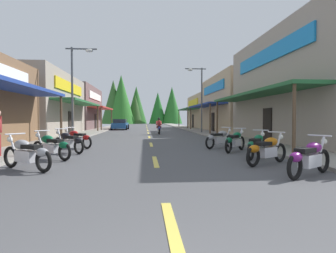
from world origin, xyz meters
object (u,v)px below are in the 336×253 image
object	(u,v)px
motorcycle_parked_right_1	(267,149)
motorcycle_parked_left_1	(51,146)
motorcycle_parked_right_2	(257,145)
motorcycle_parked_left_2	(69,141)
streetlamp_left	(77,80)
parked_car_curbside	(120,124)
streetlamp_right	(199,91)
motorcycle_parked_right_4	(220,138)
motorcycle_parked_left_0	(27,153)
motorcycle_parked_right_3	(235,141)
rider_cruising_lead	(159,127)
motorcycle_parked_left_3	(77,138)
motorcycle_parked_right_0	(309,157)

from	to	relation	value
motorcycle_parked_right_1	motorcycle_parked_left_1	bearing A→B (deg)	133.93
motorcycle_parked_right_2	motorcycle_parked_left_2	xyz separation A→B (m)	(-7.39, 2.18, 0.00)
streetlamp_left	parked_car_curbside	bearing A→B (deg)	85.80
streetlamp_left	streetlamp_right	distance (m)	12.28
motorcycle_parked_right_4	motorcycle_parked_left_0	world-z (taller)	same
motorcycle_parked_right_3	motorcycle_parked_right_4	bearing A→B (deg)	51.80
streetlamp_right	motorcycle_parked_left_0	distance (m)	20.41
motorcycle_parked_left_2	rider_cruising_lead	size ratio (longest dim) A/B	0.78
motorcycle_parked_right_4	streetlamp_right	bearing A→B (deg)	47.83
motorcycle_parked_right_1	motorcycle_parked_right_2	size ratio (longest dim) A/B	1.07
parked_car_curbside	streetlamp_left	bearing A→B (deg)	177.06
motorcycle_parked_left_3	parked_car_curbside	distance (m)	22.55
motorcycle_parked_right_0	motorcycle_parked_left_0	size ratio (longest dim) A/B	1.02
motorcycle_parked_right_3	motorcycle_parked_left_3	distance (m)	7.65
streetlamp_left	motorcycle_parked_left_0	world-z (taller)	streetlamp_left
streetlamp_left	motorcycle_parked_left_3	world-z (taller)	streetlamp_left
motorcycle_parked_left_0	motorcycle_parked_right_2	bearing A→B (deg)	-132.81
motorcycle_parked_right_0	parked_car_curbside	world-z (taller)	parked_car_curbside
streetlamp_left	motorcycle_parked_right_1	size ratio (longest dim) A/B	3.34
motorcycle_parked_right_3	motorcycle_parked_left_0	xyz separation A→B (m)	(-7.34, -3.76, 0.00)
streetlamp_right	parked_car_curbside	bearing A→B (deg)	129.60
streetlamp_right	motorcycle_parked_right_2	world-z (taller)	streetlamp_right
streetlamp_left	motorcycle_parked_right_3	size ratio (longest dim) A/B	3.68
parked_car_curbside	motorcycle_parked_left_2	bearing A→B (deg)	-178.83
motorcycle_parked_left_1	motorcycle_parked_left_2	xyz separation A→B (m)	(0.10, 1.86, 0.00)
motorcycle_parked_right_0	motorcycle_parked_right_1	distance (m)	1.83
motorcycle_parked_right_1	motorcycle_parked_left_3	xyz separation A→B (m)	(-7.24, 5.50, 0.00)
motorcycle_parked_left_0	motorcycle_parked_left_2	distance (m)	3.93
motorcycle_parked_right_4	motorcycle_parked_left_2	xyz separation A→B (m)	(-6.96, -1.30, 0.00)
motorcycle_parked_right_2	parked_car_curbside	world-z (taller)	parked_car_curbside
motorcycle_parked_left_3	streetlamp_left	bearing A→B (deg)	-39.85
motorcycle_parked_left_0	rider_cruising_lead	distance (m)	18.02
motorcycle_parked_right_1	motorcycle_parked_right_4	size ratio (longest dim) A/B	1.03
streetlamp_right	motorcycle_parked_right_1	distance (m)	18.25
motorcycle_parked_left_2	motorcycle_parked_left_3	bearing A→B (deg)	-45.15
motorcycle_parked_left_1	motorcycle_parked_left_3	distance (m)	3.76
motorcycle_parked_right_4	rider_cruising_lead	size ratio (longest dim) A/B	0.84
motorcycle_parked_left_1	motorcycle_parked_left_2	size ratio (longest dim) A/B	1.07
motorcycle_parked_left_0	motorcycle_parked_left_3	size ratio (longest dim) A/B	1.03
streetlamp_left	motorcycle_parked_left_2	bearing A→B (deg)	-79.44
rider_cruising_lead	parked_car_curbside	xyz separation A→B (m)	(-4.54, 10.97, 0.03)
streetlamp_left	motorcycle_parked_left_2	world-z (taller)	streetlamp_left
parked_car_curbside	motorcycle_parked_left_0	bearing A→B (deg)	-179.00
rider_cruising_lead	motorcycle_parked_right_3	bearing A→B (deg)	-168.81
streetlamp_right	motorcycle_parked_left_0	xyz separation A→B (m)	(-8.58, -18.16, -3.64)
motorcycle_parked_right_1	streetlamp_right	bearing A→B (deg)	53.10
streetlamp_right	rider_cruising_lead	size ratio (longest dim) A/B	2.98
streetlamp_left	rider_cruising_lead	size ratio (longest dim) A/B	2.90
motorcycle_parked_left_2	motorcycle_parked_left_3	size ratio (longest dim) A/B	0.94
streetlamp_right	motorcycle_parked_right_3	xyz separation A→B (m)	(-1.23, -14.40, -3.64)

